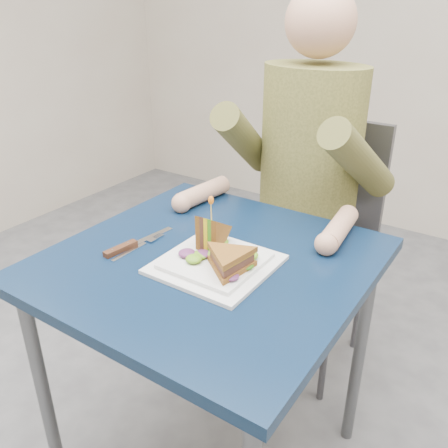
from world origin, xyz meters
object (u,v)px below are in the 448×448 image
Objects in this scene: table at (210,284)px; knife at (127,246)px; fork at (137,247)px; diner at (309,135)px; plate at (216,263)px; sandwich_flat at (229,261)px; sandwich_upright at (211,234)px; chair at (314,227)px.

table is 0.23m from knife.
knife is at bearing -158.35° from table.
knife is at bearing -147.41° from fork.
diner is 0.61m from plate.
knife is (-0.20, -0.08, 0.09)m from table.
table is at bearing 145.79° from plate.
plate is at bearing -86.21° from diner.
sandwich_flat is (0.09, -0.05, 0.12)m from table.
table is 0.62m from diner.
plate reaches higher than fork.
diner is 5.54× the size of sandwich_upright.
chair is at bearing 76.18° from fork.
plate reaches higher than table.
plate is 1.17× the size of knife.
sandwich_upright is 0.61× the size of knife.
fork is (-0.18, -0.09, -0.05)m from sandwich_upright.
table is at bearing 20.17° from fork.
sandwich_upright is at bearing -90.49° from chair.
sandwich_upright reaches higher than sandwich_flat.
table is 0.21m from fork.
knife is at bearing -174.36° from sandwich_flat.
sandwich_flat reaches higher than knife.
knife is (-0.20, -0.75, 0.20)m from chair.
sandwich_upright is 0.23m from knife.
diner is at bearing 93.79° from plate.
table is at bearing -90.00° from diner.
diner is 3.83× the size of sandwich_flat.
knife is at bearing -107.67° from diner.
table is 0.68m from chair.
sandwich_upright is (-0.10, 0.07, 0.01)m from sandwich_flat.
fork is at bearing -103.82° from chair.
chair is 0.80m from knife.
sandwich_upright reaches higher than fork.
diner is 0.63m from sandwich_flat.
knife reaches higher than fork.
diner reaches higher than plate.
plate is (0.04, -0.69, 0.20)m from chair.
fork is at bearing -169.62° from plate.
diner is 0.55m from sandwich_upright.
chair is 4.19× the size of knife.
sandwich_flat is 1.45× the size of sandwich_upright.
chair is at bearing 89.51° from sandwich_upright.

